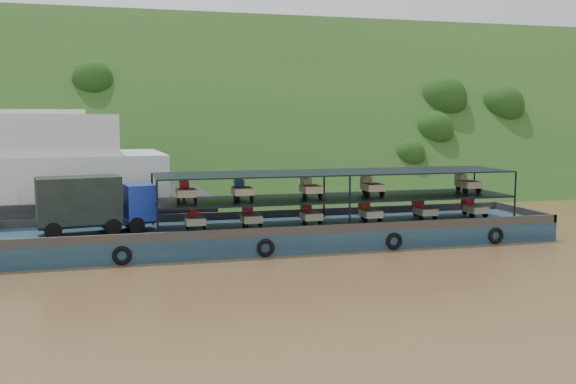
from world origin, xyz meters
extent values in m
plane|color=brown|center=(0.00, 0.00, 0.00)|extent=(160.00, 160.00, 0.00)
cube|color=#1A3D16|center=(0.00, 36.00, 0.00)|extent=(140.00, 39.60, 39.60)
cube|color=#122941|center=(-2.56, 1.97, 0.60)|extent=(35.00, 7.00, 1.20)
cube|color=#592D19|center=(-2.56, 5.37, 1.45)|extent=(35.00, 0.20, 0.50)
cube|color=#592D19|center=(-2.56, -1.43, 1.45)|extent=(35.00, 0.20, 0.50)
cube|color=#592D19|center=(14.84, 1.97, 1.45)|extent=(0.20, 7.00, 0.50)
torus|color=black|center=(-12.56, -1.58, 0.55)|extent=(1.06, 0.26, 1.06)
torus|color=black|center=(-4.56, -1.58, 0.55)|extent=(1.06, 0.26, 1.06)
torus|color=black|center=(3.44, -1.58, 0.55)|extent=(1.06, 0.26, 1.06)
torus|color=black|center=(10.44, -1.58, 0.55)|extent=(1.06, 0.26, 1.06)
cylinder|color=black|center=(-16.24, 0.75, 1.68)|extent=(1.01, 0.49, 0.97)
cylinder|color=black|center=(-16.57, 2.75, 1.68)|extent=(1.01, 0.49, 0.97)
cylinder|color=black|center=(-13.00, 1.29, 1.68)|extent=(1.01, 0.49, 0.97)
cylinder|color=black|center=(-13.33, 3.29, 1.68)|extent=(1.01, 0.49, 0.97)
cylinder|color=black|center=(-11.66, 1.51, 1.68)|extent=(1.01, 0.49, 0.97)
cylinder|color=black|center=(-11.99, 3.52, 1.68)|extent=(1.01, 0.49, 0.97)
cube|color=black|center=(-13.93, 2.16, 1.83)|extent=(6.84, 3.18, 0.19)
cube|color=#152E97|center=(-11.45, 2.58, 2.94)|extent=(2.00, 2.56, 2.13)
cube|color=black|center=(-10.64, 2.71, 3.33)|extent=(0.38, 1.92, 0.87)
cube|color=black|center=(-14.88, 2.00, 3.23)|extent=(4.96, 3.05, 2.71)
cube|color=black|center=(0.94, 1.97, 2.86)|extent=(23.00, 5.00, 0.12)
cube|color=black|center=(0.94, 1.97, 4.50)|extent=(23.00, 5.00, 0.08)
cylinder|color=black|center=(-10.56, -0.53, 2.85)|extent=(0.12, 0.12, 3.30)
cylinder|color=black|center=(-10.56, 4.47, 2.85)|extent=(0.12, 0.12, 3.30)
cylinder|color=black|center=(0.94, -0.53, 2.85)|extent=(0.12, 0.12, 3.30)
cylinder|color=black|center=(0.94, 4.47, 2.85)|extent=(0.12, 0.12, 3.30)
cylinder|color=black|center=(12.44, -0.53, 2.85)|extent=(0.12, 0.12, 3.30)
cylinder|color=black|center=(12.44, 4.47, 2.85)|extent=(0.12, 0.12, 3.30)
cylinder|color=black|center=(-8.20, 3.02, 1.46)|extent=(0.12, 0.52, 0.52)
cylinder|color=black|center=(-8.70, 1.22, 1.46)|extent=(0.14, 0.52, 0.52)
cylinder|color=black|center=(-7.70, 1.22, 1.46)|extent=(0.14, 0.52, 0.52)
cube|color=beige|center=(-8.20, 1.57, 1.80)|extent=(1.15, 1.50, 0.44)
cube|color=red|center=(-8.20, 2.72, 1.98)|extent=(0.55, 0.80, 0.80)
cube|color=red|center=(-8.20, 2.52, 2.48)|extent=(0.50, 0.10, 0.10)
cylinder|color=black|center=(-4.74, 3.02, 1.46)|extent=(0.12, 0.52, 0.52)
cylinder|color=black|center=(-5.24, 1.22, 1.46)|extent=(0.14, 0.52, 0.52)
cylinder|color=black|center=(-4.24, 1.22, 1.46)|extent=(0.14, 0.52, 0.52)
cube|color=#C2B589|center=(-4.74, 1.57, 1.80)|extent=(1.15, 1.50, 0.44)
cube|color=#AD0B25|center=(-4.74, 2.72, 1.98)|extent=(0.55, 0.80, 0.80)
cube|color=#AD0B25|center=(-4.74, 2.52, 2.48)|extent=(0.50, 0.10, 0.10)
cylinder|color=black|center=(-0.87, 3.02, 1.46)|extent=(0.12, 0.52, 0.52)
cylinder|color=black|center=(-1.37, 1.22, 1.46)|extent=(0.14, 0.52, 0.52)
cylinder|color=black|center=(-0.37, 1.22, 1.46)|extent=(0.14, 0.52, 0.52)
cube|color=beige|center=(-0.87, 1.57, 1.80)|extent=(1.15, 1.50, 0.44)
cube|color=#A80B1C|center=(-0.87, 2.72, 1.98)|extent=(0.55, 0.80, 0.80)
cube|color=#A80B1C|center=(-0.87, 2.52, 2.48)|extent=(0.50, 0.10, 0.10)
cylinder|color=black|center=(3.19, 3.02, 1.46)|extent=(0.12, 0.52, 0.52)
cylinder|color=black|center=(2.69, 1.22, 1.46)|extent=(0.14, 0.52, 0.52)
cylinder|color=black|center=(3.69, 1.22, 1.46)|extent=(0.14, 0.52, 0.52)
cube|color=beige|center=(3.19, 1.57, 1.80)|extent=(1.15, 1.50, 0.44)
cube|color=#B22A0B|center=(3.19, 2.72, 1.98)|extent=(0.55, 0.80, 0.80)
cube|color=#B22A0B|center=(3.19, 2.52, 2.48)|extent=(0.50, 0.10, 0.10)
cylinder|color=black|center=(7.11, 3.02, 1.46)|extent=(0.12, 0.52, 0.52)
cylinder|color=black|center=(6.61, 1.22, 1.46)|extent=(0.14, 0.52, 0.52)
cylinder|color=black|center=(7.61, 1.22, 1.46)|extent=(0.14, 0.52, 0.52)
cube|color=#C7B18D|center=(7.11, 1.57, 1.80)|extent=(1.15, 1.50, 0.44)
cube|color=#B60C27|center=(7.11, 2.72, 1.98)|extent=(0.55, 0.80, 0.80)
cube|color=#B60C27|center=(7.11, 2.52, 2.48)|extent=(0.50, 0.10, 0.10)
cylinder|color=black|center=(10.89, 3.02, 1.46)|extent=(0.12, 0.52, 0.52)
cylinder|color=black|center=(10.39, 1.22, 1.46)|extent=(0.14, 0.52, 0.52)
cylinder|color=black|center=(11.39, 1.22, 1.46)|extent=(0.14, 0.52, 0.52)
cube|color=beige|center=(10.89, 1.57, 1.80)|extent=(1.15, 1.50, 0.44)
cube|color=red|center=(10.89, 2.72, 1.98)|extent=(0.55, 0.80, 0.80)
cube|color=red|center=(10.89, 2.52, 2.48)|extent=(0.50, 0.10, 0.10)
cylinder|color=black|center=(-8.71, 3.02, 3.18)|extent=(0.12, 0.52, 0.52)
cylinder|color=black|center=(-9.21, 1.22, 3.18)|extent=(0.14, 0.52, 0.52)
cylinder|color=black|center=(-8.21, 1.22, 3.18)|extent=(0.14, 0.52, 0.52)
cube|color=#C0B088|center=(-8.71, 1.57, 3.52)|extent=(1.15, 1.50, 0.44)
cube|color=red|center=(-8.71, 2.72, 3.70)|extent=(0.55, 0.80, 0.80)
cube|color=red|center=(-8.71, 2.52, 4.20)|extent=(0.50, 0.10, 0.10)
cylinder|color=black|center=(-5.28, 3.02, 3.18)|extent=(0.12, 0.52, 0.52)
cylinder|color=black|center=(-5.78, 1.22, 3.18)|extent=(0.14, 0.52, 0.52)
cylinder|color=black|center=(-4.78, 1.22, 3.18)|extent=(0.14, 0.52, 0.52)
cube|color=beige|center=(-5.28, 1.57, 3.52)|extent=(1.15, 1.50, 0.44)
cube|color=#193F99|center=(-5.28, 2.72, 3.70)|extent=(0.55, 0.80, 0.80)
cube|color=#193F99|center=(-5.28, 2.52, 4.20)|extent=(0.50, 0.10, 0.10)
cylinder|color=black|center=(-0.88, 3.02, 3.18)|extent=(0.12, 0.52, 0.52)
cylinder|color=black|center=(-1.38, 1.22, 3.18)|extent=(0.14, 0.52, 0.52)
cylinder|color=black|center=(-0.38, 1.22, 3.18)|extent=(0.14, 0.52, 0.52)
cube|color=beige|center=(-0.88, 1.57, 3.52)|extent=(1.15, 1.50, 0.44)
cube|color=beige|center=(-0.88, 2.72, 3.70)|extent=(0.55, 0.80, 0.80)
cube|color=beige|center=(-0.88, 2.52, 4.20)|extent=(0.50, 0.10, 0.10)
cylinder|color=black|center=(3.31, 3.02, 3.18)|extent=(0.12, 0.52, 0.52)
cylinder|color=black|center=(2.81, 1.22, 3.18)|extent=(0.14, 0.52, 0.52)
cylinder|color=black|center=(3.81, 1.22, 3.18)|extent=(0.14, 0.52, 0.52)
cube|color=beige|center=(3.31, 1.57, 3.52)|extent=(1.15, 1.50, 0.44)
cube|color=beige|center=(3.31, 2.72, 3.70)|extent=(0.55, 0.80, 0.80)
cube|color=beige|center=(3.31, 2.52, 4.20)|extent=(0.50, 0.10, 0.10)
cylinder|color=black|center=(10.32, 3.02, 3.18)|extent=(0.12, 0.52, 0.52)
cylinder|color=black|center=(9.82, 1.22, 3.18)|extent=(0.14, 0.52, 0.52)
cylinder|color=black|center=(10.82, 1.22, 3.18)|extent=(0.14, 0.52, 0.52)
cube|color=tan|center=(10.32, 1.57, 3.52)|extent=(1.15, 1.50, 0.44)
cube|color=beige|center=(10.32, 2.72, 3.70)|extent=(0.55, 0.80, 0.80)
cube|color=beige|center=(10.32, 2.52, 4.20)|extent=(0.50, 0.10, 0.10)
camera|label=1|loc=(-12.69, -36.86, 7.94)|focal=40.00mm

